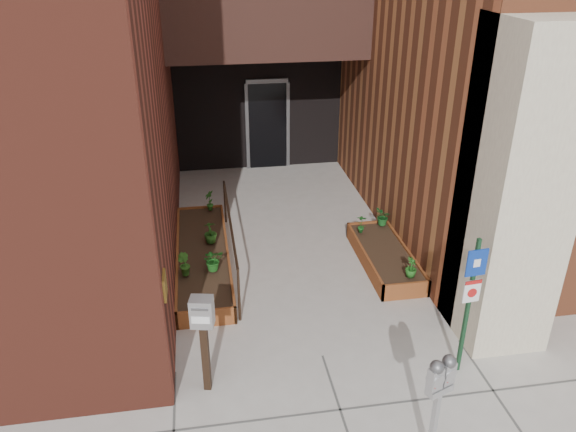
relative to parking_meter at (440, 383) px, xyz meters
name	(u,v)px	position (x,y,z in m)	size (l,w,h in m)	color
ground	(322,356)	(-0.78, 1.86, -1.10)	(80.00, 80.00, 0.00)	#9E9991
planter_left	(203,258)	(-2.33, 4.56, -0.97)	(0.90, 3.60, 0.30)	brown
planter_right	(385,258)	(0.82, 4.06, -0.97)	(0.80, 2.20, 0.30)	brown
handrail	(230,226)	(-1.83, 4.51, -0.35)	(0.04, 3.34, 0.90)	black
parking_meter	(440,383)	(0.00, 0.00, 0.00)	(0.33, 0.22, 1.42)	#A3A2A5
sign_post	(471,293)	(0.94, 1.30, 0.12)	(0.27, 0.07, 1.99)	#14381E
payment_dropbox	(203,325)	(-2.36, 1.50, -0.11)	(0.31, 0.25, 1.37)	black
shrub_left_a	(213,260)	(-2.16, 3.88, -0.62)	(0.33, 0.33, 0.37)	#1A5618
shrub_left_b	(184,264)	(-2.63, 3.81, -0.62)	(0.20, 0.20, 0.37)	#2D621C
shrub_left_c	(210,232)	(-2.17, 4.82, -0.60)	(0.23, 0.23, 0.40)	#235418
shrub_left_d	(210,200)	(-2.13, 6.16, -0.60)	(0.22, 0.22, 0.41)	#255F1B
shrub_right_a	(411,267)	(0.94, 3.16, -0.63)	(0.19, 0.19, 0.33)	#1D5518
shrub_right_b	(362,224)	(0.57, 4.75, -0.62)	(0.19, 0.19, 0.36)	#19571C
shrub_right_c	(383,217)	(1.05, 4.96, -0.63)	(0.30, 0.30, 0.33)	#18561E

